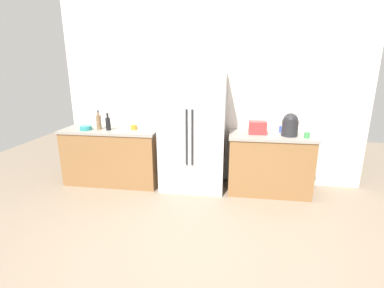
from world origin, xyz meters
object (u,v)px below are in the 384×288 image
rice_cooker (290,125)px  bottle_b (108,123)px  cup_b (307,135)px  cup_c (134,127)px  bottle_a (99,122)px  refrigerator (193,132)px  cup_a (282,129)px  bowl_a (86,128)px  toaster (258,128)px

rice_cooker → bottle_b: (-2.68, -0.04, -0.05)m
rice_cooker → cup_b: size_ratio=4.29×
cup_b → cup_c: 2.53m
bottle_a → refrigerator: bearing=1.5°
bottle_a → cup_b: size_ratio=3.93×
cup_a → cup_b: cup_a is taller
bottle_a → bowl_a: bottle_a is taller
refrigerator → cup_c: (-0.93, 0.02, 0.04)m
toaster → bowl_a: 2.59m
cup_a → cup_c: size_ratio=0.98×
cup_a → bowl_a: (-2.95, -0.29, -0.02)m
bottle_b → cup_b: 2.90m
refrigerator → bottle_b: refrigerator is taller
refrigerator → cup_a: bearing=7.5°
toaster → bottle_b: bottle_b is taller
refrigerator → toaster: (0.94, 0.01, 0.10)m
bottle_b → cup_b: bottle_b is taller
bottle_b → cup_c: 0.39m
rice_cooker → cup_a: bearing=109.4°
bottle_a → cup_c: (0.54, 0.06, -0.08)m
refrigerator → bottle_b: size_ratio=6.59×
rice_cooker → cup_a: size_ratio=3.46×
refrigerator → cup_b: refrigerator is taller
refrigerator → rice_cooker: (1.38, -0.04, 0.17)m
toaster → cup_b: (0.65, -0.14, -0.05)m
rice_cooker → bottle_a: 2.85m
bottle_b → rice_cooker: bearing=0.8°
rice_cooker → cup_a: (-0.07, 0.21, -0.11)m
refrigerator → toaster: 0.95m
toaster → bowl_a: bearing=-177.2°
refrigerator → bowl_a: refrigerator is taller
toaster → cup_b: size_ratio=3.30×
toaster → bottle_a: (-2.41, -0.05, 0.03)m
toaster → cup_c: (-1.87, 0.01, -0.06)m
cup_a → rice_cooker: bearing=-70.6°
cup_b → cup_c: cup_b is taller
toaster → bottle_b: bearing=-177.7°
cup_a → cup_c: (-2.23, -0.15, -0.01)m
refrigerator → bottle_a: size_ratio=5.96×
toaster → bottle_b: (-2.24, -0.09, 0.01)m
rice_cooker → toaster: bearing=173.2°
rice_cooker → bottle_b: bearing=-179.2°
bottle_b → cup_c: (0.37, 0.10, -0.07)m
toaster → bottle_a: size_ratio=0.84×
cup_a → bowl_a: bearing=-174.5°
rice_cooker → bowl_a: size_ratio=1.78×
toaster → cup_c: size_ratio=2.61×
bottle_b → cup_b: bearing=-1.0°
toaster → rice_cooker: bearing=-6.8°
cup_a → cup_b: 0.42m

